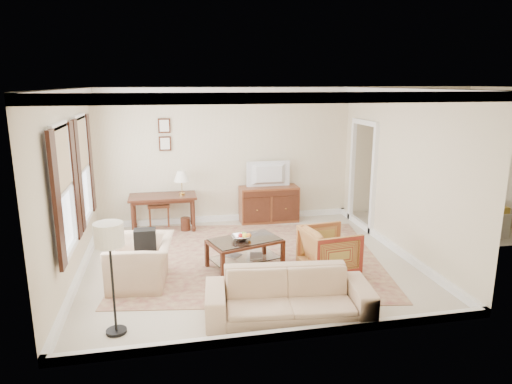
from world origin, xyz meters
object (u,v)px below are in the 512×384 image
object	(u,v)px
sideboard	(269,204)
striped_armchair	(329,248)
sofa	(289,288)
tv	(269,166)
writing_desk	(163,201)
club_armchair	(141,255)
coffee_table	(245,246)

from	to	relation	value
sideboard	striped_armchair	xyz separation A→B (m)	(0.32, -2.91, 0.02)
striped_armchair	sofa	distance (m)	1.65
tv	sideboard	bearing A→B (deg)	-90.00
writing_desk	club_armchair	world-z (taller)	club_armchair
sideboard	tv	size ratio (longest dim) A/B	1.40
tv	club_armchair	bearing A→B (deg)	46.09
writing_desk	club_armchair	distance (m)	2.60
sofa	sideboard	bearing A→B (deg)	86.81
striped_armchair	club_armchair	world-z (taller)	club_armchair
coffee_table	striped_armchair	xyz separation A→B (m)	(1.29, -0.47, 0.03)
coffee_table	tv	bearing A→B (deg)	68.07
sideboard	coffee_table	distance (m)	2.62
coffee_table	sofa	size ratio (longest dim) A/B	0.61
sideboard	writing_desk	bearing A→B (deg)	-175.87
sideboard	sofa	xyz separation A→B (m)	(-0.71, -4.19, 0.03)
writing_desk	striped_armchair	world-z (taller)	striped_armchair
sofa	club_armchair	bearing A→B (deg)	149.10
sofa	coffee_table	bearing A→B (deg)	104.82
tv	club_armchair	world-z (taller)	tv
writing_desk	coffee_table	xyz separation A→B (m)	(1.30, -2.27, -0.25)
club_armchair	tv	bearing A→B (deg)	142.44
sofa	striped_armchair	bearing A→B (deg)	57.79
striped_armchair	club_armchair	bearing A→B (deg)	80.11
tv	coffee_table	size ratio (longest dim) A/B	0.70
striped_armchair	club_armchair	xyz separation A→B (m)	(-2.93, 0.17, 0.05)
striped_armchair	coffee_table	bearing A→B (deg)	63.27
striped_armchair	tv	bearing A→B (deg)	-0.37
striped_armchair	sofa	world-z (taller)	sofa
sideboard	coffee_table	size ratio (longest dim) A/B	0.97
writing_desk	sofa	distance (m)	4.33
writing_desk	sideboard	size ratio (longest dim) A/B	1.06
tv	striped_armchair	size ratio (longest dim) A/B	1.11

